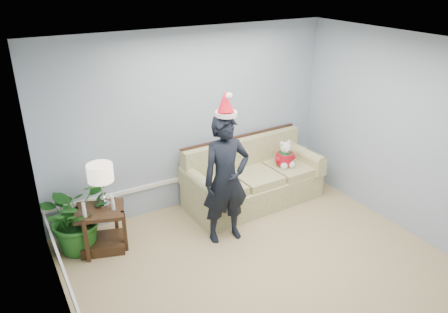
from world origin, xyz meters
The scene contains 10 objects.
room_shell centered at (0.00, 0.00, 1.35)m, with size 4.54×5.04×2.74m.
wainscot_trim centered at (-1.18, 1.18, 0.45)m, with size 4.49×4.99×0.06m.
sofa centered at (0.80, 2.06, 0.35)m, with size 2.15×1.00×0.99m.
side_table centered at (-1.61, 1.94, 0.23)m, with size 0.74×0.67×0.59m.
table_lamp centered at (-1.52, 2.02, 1.04)m, with size 0.33×0.33×0.59m.
candle_pair centered at (-1.63, 1.85, 0.68)m, with size 0.41×0.05×0.20m.
houseplant centered at (-1.88, 2.10, 0.51)m, with size 0.91×0.79×1.01m, color #20611D.
man centered at (-0.07, 1.36, 0.89)m, with size 0.65×0.42×1.77m, color black.
santa_hat centered at (-0.07, 1.38, 1.90)m, with size 0.34×0.37×0.32m.
teddy_bear centered at (1.35, 1.96, 0.68)m, with size 0.30×0.32×0.43m.
Camera 1 is at (-2.60, -3.06, 3.47)m, focal length 35.00 mm.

